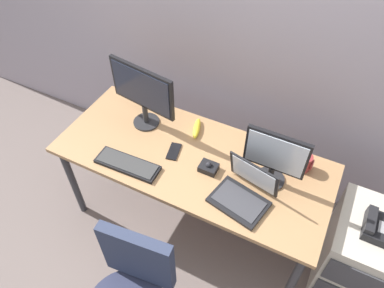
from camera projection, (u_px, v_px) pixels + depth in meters
The scene contains 13 objects.
ground_plane at pixel (192, 219), 2.83m from camera, with size 8.00×8.00×0.00m, color #6E615C.
back_wall at pixel (244, 11), 2.24m from camera, with size 6.00×0.10×2.80m, color #A197A4.
desk at pixel (192, 164), 2.33m from camera, with size 1.76×0.74×0.75m.
file_cabinet at pixel (359, 254), 2.28m from camera, with size 0.42×0.53×0.65m.
desk_phone at pixel (378, 227), 2.01m from camera, with size 0.17×0.20×0.09m.
monitor_main at pixel (142, 92), 2.29m from camera, with size 0.49×0.18×0.45m.
monitor_side at pixel (275, 157), 2.00m from camera, with size 0.36×0.18×0.38m.
keyboard at pixel (127, 164), 2.22m from camera, with size 0.42×0.15×0.03m.
laptop at pixel (244, 192), 2.03m from camera, with size 0.36×0.33×0.24m.
trackball_mouse at pixel (209, 167), 2.19m from camera, with size 0.11×0.09×0.07m.
coffee_mug at pixel (304, 162), 2.18m from camera, with size 0.10×0.09×0.11m.
cell_phone at pixel (174, 151), 2.30m from camera, with size 0.07×0.14×0.01m, color black.
banana at pixel (197, 128), 2.43m from camera, with size 0.19×0.04×0.04m, color yellow.
Camera 1 is at (0.68, -1.33, 2.47)m, focal length 33.67 mm.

